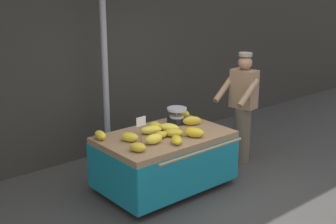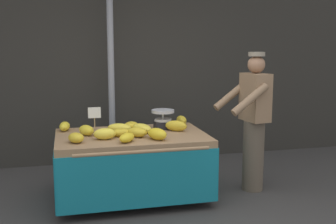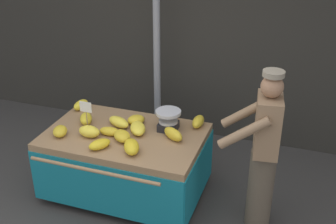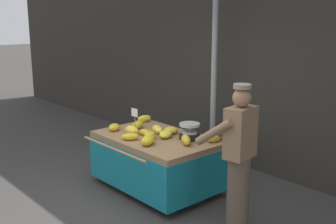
{
  "view_description": "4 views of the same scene",
  "coord_description": "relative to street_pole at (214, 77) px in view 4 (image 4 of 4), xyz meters",
  "views": [
    {
      "loc": [
        -3.9,
        -3.61,
        2.81
      ],
      "look_at": [
        -0.12,
        0.89,
        1.06
      ],
      "focal_mm": 49.24,
      "sensor_mm": 36.0,
      "label": 1
    },
    {
      "loc": [
        -0.95,
        -3.87,
        1.82
      ],
      "look_at": [
        0.17,
        0.71,
        1.05
      ],
      "focal_mm": 44.89,
      "sensor_mm": 36.0,
      "label": 2
    },
    {
      "loc": [
        1.57,
        -2.9,
        3.09
      ],
      "look_at": [
        0.3,
        0.75,
        1.17
      ],
      "focal_mm": 46.18,
      "sensor_mm": 36.0,
      "label": 3
    },
    {
      "loc": [
        4.11,
        -2.79,
        2.46
      ],
      "look_at": [
        -0.14,
        0.98,
        1.13
      ],
      "focal_mm": 44.98,
      "sensor_mm": 36.0,
      "label": 4
    }
  ],
  "objects": [
    {
      "name": "vendor_person",
      "position": [
        1.59,
        -1.31,
        -0.61
      ],
      "size": [
        0.63,
        0.57,
        1.71
      ],
      "color": "brown",
      "rests_on": "ground"
    },
    {
      "name": "banana_bunch_2",
      "position": [
        -0.04,
        -1.14,
        -0.65
      ],
      "size": [
        0.32,
        0.25,
        0.11
      ],
      "primitive_type": "ellipsoid",
      "rotation": [
        0.0,
        0.0,
        1.14
      ],
      "color": "yellow",
      "rests_on": "banana_cart"
    },
    {
      "name": "banana_bunch_10",
      "position": [
        0.12,
        -1.02,
        -0.66
      ],
      "size": [
        0.26,
        0.26,
        0.1
      ],
      "primitive_type": "ellipsoid",
      "rotation": [
        0.0,
        0.0,
        2.36
      ],
      "color": "gold",
      "rests_on": "banana_cart"
    },
    {
      "name": "banana_bunch_9",
      "position": [
        0.8,
        -0.84,
        -0.65
      ],
      "size": [
        0.12,
        0.26,
        0.12
      ],
      "primitive_type": "ellipsoid",
      "rotation": [
        0.0,
        0.0,
        3.12
      ],
      "color": "gold",
      "rests_on": "banana_cart"
    },
    {
      "name": "banana_cart",
      "position": [
        0.09,
        -1.27,
        -0.92
      ],
      "size": [
        1.74,
        1.31,
        0.78
      ],
      "color": "#93704C",
      "rests_on": "ground"
    },
    {
      "name": "weighing_scale",
      "position": [
        0.51,
        -1.03,
        -0.59
      ],
      "size": [
        0.28,
        0.28,
        0.23
      ],
      "color": "black",
      "rests_on": "banana_cart"
    },
    {
      "name": "banana_bunch_0",
      "position": [
        -0.42,
        -1.19,
        -0.65
      ],
      "size": [
        0.23,
        0.27,
        0.12
      ],
      "primitive_type": "ellipsoid",
      "rotation": [
        0.0,
        0.0,
        0.48
      ],
      "color": "yellow",
      "rests_on": "banana_cart"
    },
    {
      "name": "banana_bunch_1",
      "position": [
        -0.24,
        -1.45,
        -0.65
      ],
      "size": [
        0.25,
        0.16,
        0.13
      ],
      "primitive_type": "ellipsoid",
      "rotation": [
        0.0,
        0.0,
        1.53
      ],
      "color": "yellow",
      "rests_on": "banana_cart"
    },
    {
      "name": "ground_plane",
      "position": [
        0.32,
        -2.1,
        -1.49
      ],
      "size": [
        60.0,
        60.0,
        0.0
      ],
      "primitive_type": "plane",
      "color": "#383533"
    },
    {
      "name": "banana_bunch_5",
      "position": [
        0.13,
        -1.41,
        -0.65
      ],
      "size": [
        0.28,
        0.28,
        0.11
      ],
      "primitive_type": "ellipsoid",
      "rotation": [
        0.0,
        0.0,
        0.81
      ],
      "color": "gold",
      "rests_on": "banana_cart"
    },
    {
      "name": "street_pole",
      "position": [
        0.0,
        0.0,
        0.0
      ],
      "size": [
        0.09,
        0.09,
        2.97
      ],
      "primitive_type": "cylinder",
      "color": "gray",
      "rests_on": "ground"
    },
    {
      "name": "price_sign",
      "position": [
        -0.33,
        -1.32,
        -0.46
      ],
      "size": [
        0.14,
        0.01,
        0.34
      ],
      "color": "#997A51",
      "rests_on": "banana_cart"
    },
    {
      "name": "banana_bunch_4",
      "position": [
        -0.02,
        -1.64,
        -0.66
      ],
      "size": [
        0.24,
        0.27,
        0.1
      ],
      "primitive_type": "ellipsoid",
      "rotation": [
        0.0,
        0.0,
        2.55
      ],
      "color": "gold",
      "rests_on": "banana_cart"
    },
    {
      "name": "banana_bunch_12",
      "position": [
        0.32,
        -1.6,
        -0.64
      ],
      "size": [
        0.26,
        0.31,
        0.13
      ],
      "primitive_type": "ellipsoid",
      "rotation": [
        0.0,
        0.0,
        0.48
      ],
      "color": "gold",
      "rests_on": "banana_cart"
    },
    {
      "name": "banana_bunch_11",
      "position": [
        -0.55,
        -1.54,
        -0.65
      ],
      "size": [
        0.22,
        0.25,
        0.11
      ],
      "primitive_type": "ellipsoid",
      "rotation": [
        0.0,
        0.0,
        0.42
      ],
      "color": "gold",
      "rests_on": "banana_cart"
    },
    {
      "name": "banana_bunch_8",
      "position": [
        0.63,
        -1.21,
        -0.64
      ],
      "size": [
        0.28,
        0.24,
        0.13
      ],
      "primitive_type": "ellipsoid",
      "rotation": [
        0.0,
        0.0,
        1.01
      ],
      "color": "gold",
      "rests_on": "banana_cart"
    },
    {
      "name": "banana_bunch_6",
      "position": [
        -0.05,
        -1.35,
        -0.66
      ],
      "size": [
        0.24,
        0.13,
        0.09
      ],
      "primitive_type": "ellipsoid",
      "rotation": [
        0.0,
        0.0,
        1.63
      ],
      "color": "gold",
      "rests_on": "banana_cart"
    },
    {
      "name": "banana_bunch_3",
      "position": [
        -0.66,
        -0.88,
        -0.65
      ],
      "size": [
        0.15,
        0.25,
        0.11
      ],
      "primitive_type": "ellipsoid",
      "rotation": [
        0.0,
        0.0,
        3.0
      ],
      "color": "yellow",
      "rests_on": "banana_cart"
    },
    {
      "name": "back_wall",
      "position": [
        0.32,
        0.51,
        0.69
      ],
      "size": [
        16.0,
        0.24,
        4.35
      ],
      "primitive_type": "cube",
      "color": "#2D2B26",
      "rests_on": "ground"
    },
    {
      "name": "banana_bunch_7",
      "position": [
        0.22,
        -1.2,
        -0.66
      ],
      "size": [
        0.28,
        0.33,
        0.11
      ],
      "primitive_type": "ellipsoid",
      "rotation": [
        0.0,
        0.0,
        0.49
      ],
      "color": "yellow",
      "rests_on": "banana_cart"
    }
  ]
}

